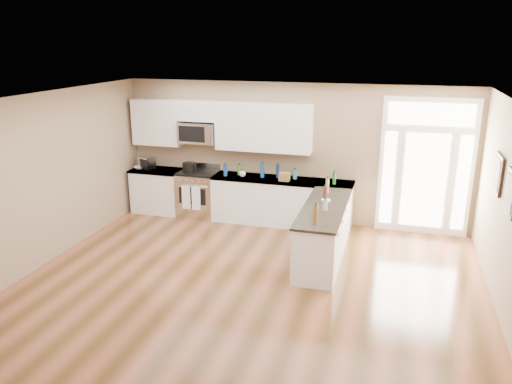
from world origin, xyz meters
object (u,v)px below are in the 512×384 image
stockpot (189,167)px  toaster_oven (147,163)px  peninsula_cabinet (323,235)px  kitchen_range (198,194)px

stockpot → toaster_oven: bearing=177.3°
peninsula_cabinet → kitchen_range: bearing=153.2°
kitchen_range → stockpot: size_ratio=3.94×
stockpot → toaster_oven: toaster_oven is taller
peninsula_cabinet → toaster_oven: (-4.03, 1.45, 0.64)m
toaster_oven → kitchen_range: bearing=23.6°
kitchen_range → stockpot: stockpot is taller
peninsula_cabinet → kitchen_range: kitchen_range is taller
peninsula_cabinet → stockpot: stockpot is taller
peninsula_cabinet → stockpot: size_ratio=8.46×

